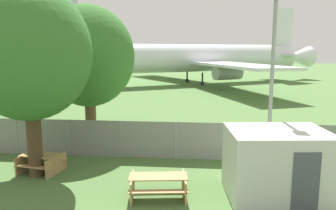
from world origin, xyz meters
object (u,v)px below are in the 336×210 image
portable_cabin (276,164)px  picnic_bench_near_cabin (41,161)px  tree_behind_benches (88,57)px  tree_far_right (28,53)px  picnic_bench_open_grass (158,183)px  airplane (186,59)px

portable_cabin → picnic_bench_near_cabin: bearing=165.7°
tree_behind_benches → tree_far_right: tree_far_right is taller
portable_cabin → tree_behind_benches: (-8.67, 6.51, 3.45)m
tree_behind_benches → tree_far_right: (-0.43, -5.51, 0.26)m
portable_cabin → picnic_bench_open_grass: 4.08m
portable_cabin → airplane: bearing=91.2°
picnic_bench_open_grass → tree_far_right: 6.88m
airplane → tree_far_right: (-4.52, -35.33, 1.16)m
picnic_bench_near_cabin → tree_far_right: bearing=-98.4°
airplane → tree_far_right: bearing=53.6°
picnic_bench_open_grass → picnic_bench_near_cabin: bearing=160.4°
picnic_bench_near_cabin → tree_behind_benches: (0.38, 5.18, 4.14)m
airplane → picnic_bench_open_grass: size_ratio=20.10×
tree_behind_benches → picnic_bench_near_cabin: bearing=-94.2°
picnic_bench_open_grass → tree_behind_benches: size_ratio=0.29×
portable_cabin → picnic_bench_open_grass: size_ratio=1.64×
picnic_bench_open_grass → airplane: bearing=90.9°
airplane → picnic_bench_open_grass: 36.94m
tree_behind_benches → picnic_bench_open_grass: bearing=-56.2°
picnic_bench_near_cabin → tree_far_right: tree_far_right is taller
airplane → picnic_bench_near_cabin: size_ratio=23.82×
picnic_bench_near_cabin → tree_far_right: 4.41m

